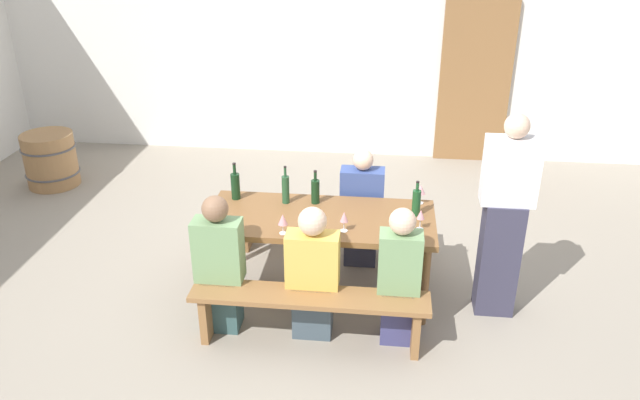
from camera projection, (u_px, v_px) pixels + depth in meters
name	position (u px, v px, depth m)	size (l,w,h in m)	color
ground_plane	(320.00, 292.00, 5.51)	(24.00, 24.00, 0.00)	gray
back_wall	(351.00, 35.00, 8.01)	(14.00, 0.20, 3.20)	silver
wooden_door	(475.00, 83.00, 7.96)	(0.90, 0.06, 2.10)	olive
tasting_table	(320.00, 225.00, 5.22)	(1.92, 0.84, 0.75)	brown
bench_near	(309.00, 306.00, 4.71)	(1.82, 0.30, 0.45)	olive
bench_far	(328.00, 220.00, 6.00)	(1.82, 0.30, 0.45)	olive
wine_bottle_0	(416.00, 202.00, 5.16)	(0.07, 0.07, 0.31)	#194723
wine_bottle_1	(235.00, 185.00, 5.45)	(0.08, 0.08, 0.34)	#143319
wine_bottle_2	(286.00, 189.00, 5.37)	(0.07, 0.07, 0.34)	#234C2D
wine_bottle_3	(315.00, 191.00, 5.37)	(0.07, 0.07, 0.30)	#143319
wine_glass_0	(421.00, 215.00, 4.92)	(0.06, 0.06, 0.17)	silver
wine_glass_1	(283.00, 220.00, 4.86)	(0.08, 0.08, 0.17)	silver
wine_glass_2	(344.00, 218.00, 4.90)	(0.07, 0.07, 0.17)	silver
wine_glass_3	(421.00, 190.00, 5.36)	(0.08, 0.08, 0.17)	silver
seated_guest_near_0	(220.00, 267.00, 4.83)	(0.37, 0.24, 1.16)	#345353
seated_guest_near_1	(313.00, 276.00, 4.77)	(0.41, 0.24, 1.10)	#3E4D58
seated_guest_near_2	(399.00, 278.00, 4.69)	(0.32, 0.24, 1.13)	#3A3B6B
seated_guest_far_0	(361.00, 211.00, 5.76)	(0.40, 0.24, 1.14)	#333548
standing_host	(504.00, 222.00, 4.92)	(0.42, 0.24, 1.72)	#363448
wine_barrel	(51.00, 160.00, 7.50)	(0.64, 0.64, 0.65)	#9E7247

